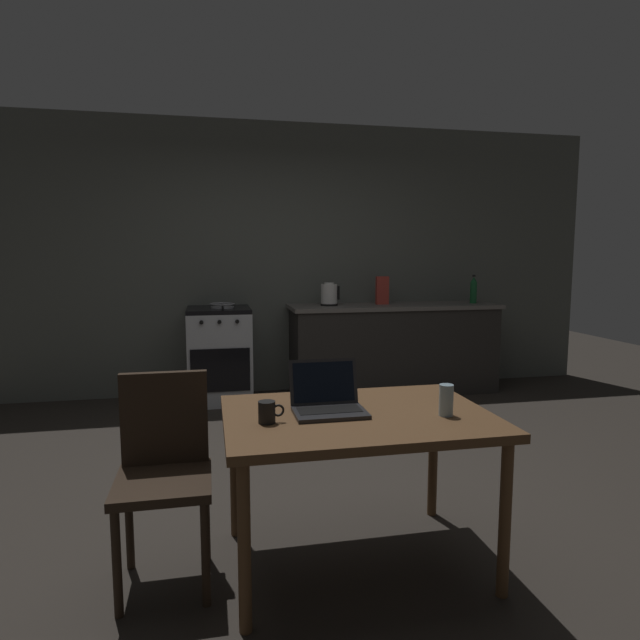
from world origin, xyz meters
name	(u,v)px	position (x,y,z in m)	size (l,w,h in m)	color
ground_plane	(321,485)	(0.00, 0.00, 0.00)	(12.00, 12.00, 0.00)	#2D2823
back_wall	(301,259)	(0.30, 2.47, 1.38)	(6.40, 0.10, 2.76)	#575B54
kitchen_counter	(393,348)	(1.21, 2.12, 0.46)	(2.16, 0.64, 0.92)	#282623
stove_oven	(220,355)	(-0.56, 2.12, 0.46)	(0.60, 0.62, 0.92)	#B7BABF
dining_table	(357,428)	(-0.01, -0.85, 0.65)	(1.19, 0.85, 0.72)	brown
chair	(164,463)	(-0.86, -0.78, 0.52)	(0.40, 0.40, 0.90)	#2D2116
laptop	(328,402)	(-0.14, -0.81, 0.76)	(0.32, 0.28, 0.22)	#232326
electric_kettle	(329,295)	(0.53, 2.12, 1.03)	(0.19, 0.17, 0.23)	black
bottle	(474,290)	(2.07, 2.07, 1.06)	(0.07, 0.07, 0.30)	#19592D
frying_pan	(222,305)	(-0.53, 2.09, 0.94)	(0.24, 0.41, 0.05)	gray
coffee_mug	(267,412)	(-0.42, -0.92, 0.76)	(0.11, 0.07, 0.09)	black
drinking_glass	(446,400)	(0.36, -0.97, 0.79)	(0.06, 0.06, 0.14)	#99B7C6
cereal_box	(382,290)	(1.09, 2.14, 1.06)	(0.13, 0.05, 0.29)	#B2382D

